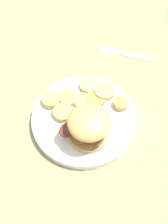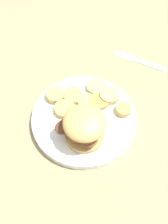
% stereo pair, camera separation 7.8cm
% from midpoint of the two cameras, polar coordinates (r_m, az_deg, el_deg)
% --- Properties ---
extents(ground_plane, '(4.00, 4.00, 0.00)m').
position_cam_midpoint_polar(ground_plane, '(0.82, -2.71, -1.96)').
color(ground_plane, '#937F5B').
extents(dinner_plate, '(0.27, 0.27, 0.02)m').
position_cam_midpoint_polar(dinner_plate, '(0.81, -2.75, -1.53)').
color(dinner_plate, white).
rests_on(dinner_plate, ground_plane).
extents(sandwich, '(0.11, 0.13, 0.09)m').
position_cam_midpoint_polar(sandwich, '(0.73, -2.28, -2.94)').
color(sandwich, tan).
rests_on(sandwich, dinner_plate).
extents(potato_round_0, '(0.05, 0.05, 0.01)m').
position_cam_midpoint_polar(potato_round_0, '(0.83, -5.47, 2.47)').
color(potato_round_0, tan).
rests_on(potato_round_0, dinner_plate).
extents(potato_round_1, '(0.05, 0.05, 0.01)m').
position_cam_midpoint_polar(potato_round_1, '(0.80, -6.57, -0.26)').
color(potato_round_1, tan).
rests_on(potato_round_1, dinner_plate).
extents(potato_round_2, '(0.05, 0.05, 0.02)m').
position_cam_midpoint_polar(potato_round_2, '(0.83, 1.12, 3.56)').
color(potato_round_2, '#DBB766').
rests_on(potato_round_2, dinner_plate).
extents(potato_round_3, '(0.05, 0.05, 0.02)m').
position_cam_midpoint_polar(potato_round_3, '(0.82, -8.71, 1.99)').
color(potato_round_3, tan).
rests_on(potato_round_3, dinner_plate).
extents(potato_round_4, '(0.04, 0.04, 0.02)m').
position_cam_midpoint_polar(potato_round_4, '(0.81, 4.10, 1.34)').
color(potato_round_4, tan).
rests_on(potato_round_4, dinner_plate).
extents(potato_round_5, '(0.05, 0.05, 0.01)m').
position_cam_midpoint_polar(potato_round_5, '(0.82, -2.86, 1.79)').
color(potato_round_5, '#DBB766').
rests_on(potato_round_5, dinner_plate).
extents(potato_round_6, '(0.05, 0.05, 0.01)m').
position_cam_midpoint_polar(potato_round_6, '(0.85, -1.58, 4.71)').
color(potato_round_6, '#DBB766').
rests_on(potato_round_6, dinner_plate).
extents(potato_round_7, '(0.05, 0.05, 0.01)m').
position_cam_midpoint_polar(potato_round_7, '(0.82, -0.50, 2.24)').
color(potato_round_7, '#BC8942').
rests_on(potato_round_7, dinner_plate).
extents(fork, '(0.07, 0.16, 0.00)m').
position_cam_midpoint_polar(fork, '(0.96, 5.11, 10.43)').
color(fork, silver).
rests_on(fork, ground_plane).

